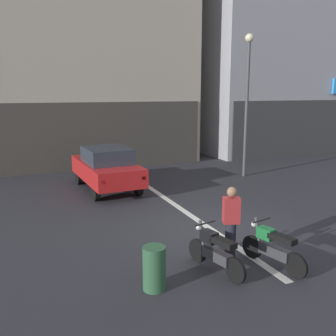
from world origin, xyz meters
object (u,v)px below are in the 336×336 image
object	(u,v)px
motorcycle_green_row_left_mid	(273,247)
person_by_motorcycles	(231,223)
trash_bin	(154,268)
street_lamp	(247,90)
motorcycle_black_row_leftmost	(215,251)
car_red_crossing_near	(107,167)

from	to	relation	value
motorcycle_green_row_left_mid	person_by_motorcycles	world-z (taller)	person_by_motorcycles
person_by_motorcycles	trash_bin	xyz separation A→B (m)	(-2.00, -0.54, -0.43)
street_lamp	motorcycle_black_row_leftmost	size ratio (longest dim) A/B	3.68
person_by_motorcycles	motorcycle_green_row_left_mid	bearing A→B (deg)	-45.69
trash_bin	motorcycle_green_row_left_mid	bearing A→B (deg)	-2.41
person_by_motorcycles	trash_bin	world-z (taller)	person_by_motorcycles
person_by_motorcycles	trash_bin	distance (m)	2.12
motorcycle_black_row_leftmost	motorcycle_green_row_left_mid	size ratio (longest dim) A/B	1.00
motorcycle_black_row_leftmost	person_by_motorcycles	world-z (taller)	person_by_motorcycles
street_lamp	motorcycle_green_row_left_mid	bearing A→B (deg)	-120.18
street_lamp	person_by_motorcycles	xyz separation A→B (m)	(-5.11, -7.04, -2.88)
car_red_crossing_near	motorcycle_green_row_left_mid	xyz separation A→B (m)	(1.71, -7.69, -0.43)
car_red_crossing_near	person_by_motorcycles	size ratio (longest dim) A/B	2.51
street_lamp	car_red_crossing_near	bearing A→B (deg)	180.00
street_lamp	motorcycle_green_row_left_mid	xyz separation A→B (m)	(-4.47, -7.69, -3.27)
street_lamp	motorcycle_black_row_leftmost	xyz separation A→B (m)	(-5.70, -7.39, -3.27)
car_red_crossing_near	motorcycle_black_row_leftmost	world-z (taller)	car_red_crossing_near
motorcycle_green_row_left_mid	trash_bin	world-z (taller)	motorcycle_green_row_left_mid
motorcycle_black_row_leftmost	trash_bin	xyz separation A→B (m)	(-1.41, -0.19, -0.03)
motorcycle_green_row_left_mid	trash_bin	distance (m)	2.64
person_by_motorcycles	trash_bin	bearing A→B (deg)	-164.83
motorcycle_black_row_leftmost	motorcycle_green_row_left_mid	distance (m)	1.26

